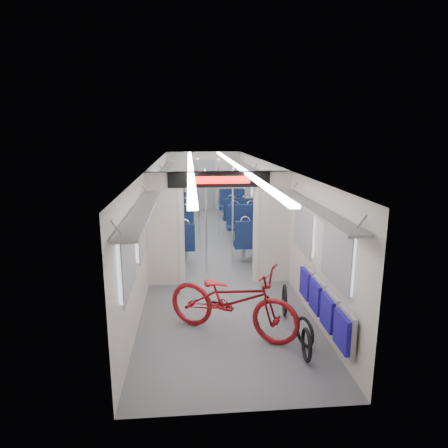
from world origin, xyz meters
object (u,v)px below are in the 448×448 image
at_px(stanchion_near_right, 233,219).
at_px(stanchion_far_right, 218,198).
at_px(bicycle, 232,300).
at_px(flip_bench, 323,304).
at_px(bike_hoop_b, 305,334).
at_px(seat_bay_far_left, 179,209).
at_px(seat_bay_far_right, 235,207).
at_px(seat_bay_near_right, 248,229).
at_px(stanchion_near_left, 206,223).
at_px(bike_hoop_a, 306,346).
at_px(bike_hoop_c, 285,302).
at_px(seat_bay_near_left, 176,232).
at_px(stanchion_far_left, 198,197).

height_order(stanchion_near_right, stanchion_far_right, same).
bearing_deg(bicycle, flip_bench, -73.35).
xyz_separation_m(bike_hoop_b, seat_bay_far_left, (-1.98, 8.05, 0.33)).
height_order(flip_bench, seat_bay_far_right, seat_bay_far_right).
height_order(bike_hoop_b, stanchion_far_right, stanchion_far_right).
height_order(bike_hoop_b, seat_bay_near_right, seat_bay_near_right).
height_order(seat_bay_near_right, stanchion_near_right, stanchion_near_right).
relative_size(stanchion_near_left, stanchion_far_right, 1.00).
bearing_deg(bike_hoop_a, stanchion_near_right, 98.68).
bearing_deg(bike_hoop_c, seat_bay_near_left, 117.08).
bearing_deg(stanchion_near_left, stanchion_far_right, 80.99).
xyz_separation_m(bicycle, stanchion_near_right, (0.34, 3.06, 0.59)).
xyz_separation_m(bike_hoop_a, seat_bay_near_left, (-1.90, 5.16, 0.34)).
xyz_separation_m(flip_bench, seat_bay_far_left, (-2.29, 7.90, -0.05)).
distance_m(bicycle, stanchion_far_left, 6.33).
relative_size(seat_bay_near_right, stanchion_near_left, 0.97).
height_order(bike_hoop_a, stanchion_near_right, stanchion_near_right).
bearing_deg(seat_bay_near_right, seat_bay_near_left, -176.68).
bearing_deg(bike_hoop_a, stanchion_near_left, 108.49).
height_order(flip_bench, seat_bay_near_right, seat_bay_near_right).
height_order(stanchion_near_left, stanchion_far_left, same).
bearing_deg(bike_hoop_c, stanchion_near_right, 103.92).
height_order(flip_bench, bike_hoop_c, flip_bench).
bearing_deg(bike_hoop_c, bike_hoop_a, -91.10).
distance_m(flip_bench, bike_hoop_c, 1.00).
distance_m(seat_bay_near_left, seat_bay_far_left, 3.26).
height_order(bike_hoop_b, stanchion_near_left, stanchion_near_left).
distance_m(seat_bay_near_right, stanchion_near_left, 2.12).
xyz_separation_m(seat_bay_near_left, seat_bay_far_left, (0.00, 3.26, -0.01)).
xyz_separation_m(seat_bay_far_left, stanchion_near_right, (1.31, -4.52, 0.62)).
bearing_deg(stanchion_far_right, seat_bay_near_right, -65.47).
distance_m(bicycle, flip_bench, 1.36).
relative_size(flip_bench, stanchion_near_right, 0.93).
height_order(bike_hoop_c, seat_bay_far_right, seat_bay_far_right).
relative_size(bike_hoop_a, seat_bay_far_right, 0.20).
distance_m(bike_hoop_b, seat_bay_far_left, 8.30).
relative_size(bicycle, seat_bay_near_left, 1.02).
relative_size(bike_hoop_c, seat_bay_far_right, 0.24).
bearing_deg(stanchion_far_left, seat_bay_near_right, -56.04).
height_order(seat_bay_near_left, stanchion_far_left, stanchion_far_left).
relative_size(seat_bay_near_right, stanchion_far_left, 0.97).
height_order(bike_hoop_a, seat_bay_far_left, seat_bay_far_left).
relative_size(seat_bay_near_right, seat_bay_far_left, 1.12).
distance_m(stanchion_near_left, stanchion_near_right, 0.68).
relative_size(bicycle, bike_hoop_b, 4.76).
xyz_separation_m(flip_bench, stanchion_near_right, (-0.98, 3.38, 0.57)).
bearing_deg(bike_hoop_a, seat_bay_far_left, 102.72).
height_order(bike_hoop_c, stanchion_far_right, stanchion_far_right).
distance_m(seat_bay_near_left, seat_bay_far_right, 3.73).
xyz_separation_m(bike_hoop_b, seat_bay_far_right, (-0.11, 8.02, 0.37)).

